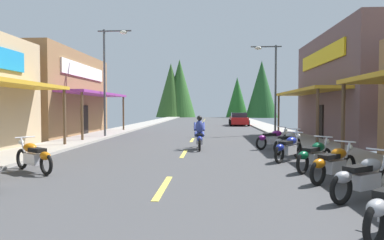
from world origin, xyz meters
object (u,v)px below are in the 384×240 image
at_px(motorcycle_parked_right_6, 273,139).
at_px(motorcycle_parked_left_3, 34,156).
at_px(motorcycle_parked_right_1, 364,177).
at_px(rider_cruising_lead, 199,135).
at_px(motorcycle_parked_right_3, 315,155).
at_px(motorcycle_parked_right_2, 334,163).
at_px(streetlamp_left, 109,68).
at_px(motorcycle_parked_right_4, 289,148).
at_px(motorcycle_parked_right_5, 287,142).
at_px(parked_car_curbside, 239,119).
at_px(streetlamp_right, 271,77).

bearing_deg(motorcycle_parked_right_6, motorcycle_parked_left_3, -176.70).
height_order(motorcycle_parked_right_1, rider_cruising_lead, rider_cruising_lead).
bearing_deg(motorcycle_parked_right_6, motorcycle_parked_right_3, -120.29).
bearing_deg(rider_cruising_lead, motorcycle_parked_right_2, -152.81).
distance_m(motorcycle_parked_right_2, motorcycle_parked_right_6, 6.80).
relative_size(motorcycle_parked_right_2, motorcycle_parked_right_3, 1.05).
bearing_deg(motorcycle_parked_right_2, motorcycle_parked_left_3, 134.45).
height_order(streetlamp_left, motorcycle_parked_left_3, streetlamp_left).
distance_m(motorcycle_parked_right_4, rider_cruising_lead, 4.60).
distance_m(streetlamp_left, rider_cruising_lead, 8.95).
relative_size(motorcycle_parked_right_5, rider_cruising_lead, 0.77).
bearing_deg(rider_cruising_lead, motorcycle_parked_right_4, -135.97).
xyz_separation_m(motorcycle_parked_right_5, rider_cruising_lead, (-3.75, 1.20, 0.17)).
height_order(motorcycle_parked_right_2, motorcycle_parked_right_3, same).
xyz_separation_m(motorcycle_parked_right_2, motorcycle_parked_right_5, (0.01, 5.26, 0.00)).
bearing_deg(motorcycle_parked_right_3, parked_car_curbside, 44.39).
distance_m(motorcycle_parked_right_5, motorcycle_parked_right_6, 1.57).
bearing_deg(parked_car_curbside, motorcycle_parked_right_5, -178.50).
distance_m(motorcycle_parked_right_2, motorcycle_parked_left_3, 8.52).
relative_size(motorcycle_parked_right_5, motorcycle_parked_left_3, 0.91).
xyz_separation_m(rider_cruising_lead, parked_car_curbside, (3.51, 20.71, 0.03)).
relative_size(streetlamp_left, parked_car_curbside, 1.60).
xyz_separation_m(motorcycle_parked_right_1, motorcycle_parked_left_3, (-8.49, 2.45, 0.00)).
height_order(motorcycle_parked_right_4, parked_car_curbside, parked_car_curbside).
distance_m(motorcycle_parked_right_4, motorcycle_parked_right_6, 3.47).
distance_m(motorcycle_parked_right_3, rider_cruising_lead, 6.24).
distance_m(streetlamp_right, motorcycle_parked_right_2, 15.49).
distance_m(streetlamp_right, motorcycle_parked_right_4, 12.33).
bearing_deg(motorcycle_parked_right_6, motorcycle_parked_right_4, -124.46).
relative_size(motorcycle_parked_right_4, motorcycle_parked_right_5, 1.06).
xyz_separation_m(motorcycle_parked_right_1, motorcycle_parked_right_6, (-0.30, 8.48, 0.00)).
height_order(motorcycle_parked_right_5, parked_car_curbside, parked_car_curbside).
bearing_deg(motorcycle_parked_right_5, motorcycle_parked_right_1, -137.65).
xyz_separation_m(motorcycle_parked_right_5, parked_car_curbside, (-0.24, 21.91, 0.20)).
xyz_separation_m(motorcycle_parked_right_5, motorcycle_parked_left_3, (-8.49, -4.49, 0.00)).
distance_m(streetlamp_left, motorcycle_parked_right_6, 11.44).
relative_size(motorcycle_parked_right_3, rider_cruising_lead, 0.75).
height_order(motorcycle_parked_right_6, rider_cruising_lead, rider_cruising_lead).
distance_m(streetlamp_right, motorcycle_parked_left_3, 17.52).
bearing_deg(motorcycle_parked_left_3, rider_cruising_lead, -95.16).
bearing_deg(parked_car_curbside, motorcycle_parked_right_2, -178.65).
distance_m(motorcycle_parked_right_5, parked_car_curbside, 21.91).
height_order(streetlamp_left, motorcycle_parked_right_2, streetlamp_left).
distance_m(motorcycle_parked_right_3, motorcycle_parked_right_4, 1.91).
xyz_separation_m(motorcycle_parked_right_3, motorcycle_parked_right_6, (-0.26, 5.35, 0.00)).
height_order(motorcycle_parked_right_5, motorcycle_parked_right_6, same).
bearing_deg(motorcycle_parked_right_6, motorcycle_parked_right_5, -111.60).
relative_size(streetlamp_right, motorcycle_parked_right_6, 3.46).
xyz_separation_m(motorcycle_parked_left_3, rider_cruising_lead, (4.74, 5.69, 0.17)).
relative_size(motorcycle_parked_left_3, parked_car_curbside, 0.42).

